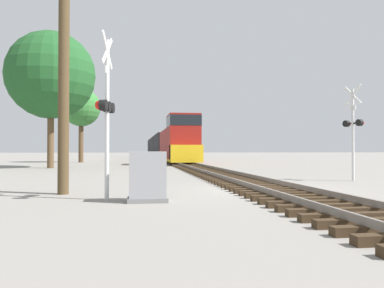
{
  "coord_description": "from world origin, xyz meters",
  "views": [
    {
      "loc": [
        -4.41,
        -12.5,
        1.39
      ],
      "look_at": [
        -1.34,
        7.81,
        1.72
      ],
      "focal_mm": 35.0,
      "sensor_mm": 36.0,
      "label": 1
    }
  ],
  "objects_px": {
    "crossing_signal_far": "(353,126)",
    "freight_train": "(162,146)",
    "crossing_signal_near": "(106,108)",
    "tree_mid_background": "(81,108)",
    "tree_far_right": "(51,75)",
    "utility_pole": "(64,42)",
    "relay_cabinet": "(148,177)"
  },
  "relations": [
    {
      "from": "crossing_signal_near",
      "to": "relay_cabinet",
      "type": "bearing_deg",
      "value": 76.73
    },
    {
      "from": "relay_cabinet",
      "to": "tree_far_right",
      "type": "xyz_separation_m",
      "value": [
        -6.81,
        19.99,
        6.5
      ]
    },
    {
      "from": "freight_train",
      "to": "crossing_signal_far",
      "type": "xyz_separation_m",
      "value": [
        5.28,
        -47.93,
        0.42
      ]
    },
    {
      "from": "crossing_signal_far",
      "to": "tree_mid_background",
      "type": "bearing_deg",
      "value": 10.66
    },
    {
      "from": "freight_train",
      "to": "tree_far_right",
      "type": "distance_m",
      "value": 35.47
    },
    {
      "from": "freight_train",
      "to": "relay_cabinet",
      "type": "distance_m",
      "value": 53.52
    },
    {
      "from": "relay_cabinet",
      "to": "tree_mid_background",
      "type": "height_order",
      "value": "tree_mid_background"
    },
    {
      "from": "freight_train",
      "to": "relay_cabinet",
      "type": "relative_size",
      "value": 48.06
    },
    {
      "from": "crossing_signal_far",
      "to": "relay_cabinet",
      "type": "distance_m",
      "value": 10.98
    },
    {
      "from": "crossing_signal_far",
      "to": "crossing_signal_near",
      "type": "bearing_deg",
      "value": 96.29
    },
    {
      "from": "crossing_signal_far",
      "to": "tree_mid_background",
      "type": "xyz_separation_m",
      "value": [
        -15.82,
        28.23,
        3.73
      ]
    },
    {
      "from": "crossing_signal_far",
      "to": "utility_pole",
      "type": "relative_size",
      "value": 0.46
    },
    {
      "from": "freight_train",
      "to": "utility_pole",
      "type": "xyz_separation_m",
      "value": [
        -6.66,
        -51.21,
        2.79
      ]
    },
    {
      "from": "relay_cabinet",
      "to": "utility_pole",
      "type": "xyz_separation_m",
      "value": [
        -2.57,
        2.14,
        4.16
      ]
    },
    {
      "from": "relay_cabinet",
      "to": "utility_pole",
      "type": "relative_size",
      "value": 0.14
    },
    {
      "from": "crossing_signal_near",
      "to": "crossing_signal_far",
      "type": "height_order",
      "value": "crossing_signal_near"
    },
    {
      "from": "relay_cabinet",
      "to": "tree_far_right",
      "type": "height_order",
      "value": "tree_far_right"
    },
    {
      "from": "crossing_signal_near",
      "to": "tree_far_right",
      "type": "distance_m",
      "value": 20.78
    },
    {
      "from": "freight_train",
      "to": "relay_cabinet",
      "type": "bearing_deg",
      "value": -94.38
    },
    {
      "from": "freight_train",
      "to": "tree_far_right",
      "type": "bearing_deg",
      "value": -108.09
    },
    {
      "from": "crossing_signal_far",
      "to": "utility_pole",
      "type": "bearing_deg",
      "value": 86.74
    },
    {
      "from": "relay_cabinet",
      "to": "tree_mid_background",
      "type": "bearing_deg",
      "value": 100.85
    },
    {
      "from": "crossing_signal_far",
      "to": "freight_train",
      "type": "bearing_deg",
      "value": -12.32
    },
    {
      "from": "crossing_signal_near",
      "to": "tree_far_right",
      "type": "xyz_separation_m",
      "value": [
        -5.67,
        19.45,
        4.61
      ]
    },
    {
      "from": "relay_cabinet",
      "to": "crossing_signal_far",
      "type": "bearing_deg",
      "value": 30.05
    },
    {
      "from": "crossing_signal_far",
      "to": "utility_pole",
      "type": "distance_m",
      "value": 12.61
    },
    {
      "from": "crossing_signal_near",
      "to": "tree_mid_background",
      "type": "bearing_deg",
      "value": -158.71
    },
    {
      "from": "tree_far_right",
      "to": "tree_mid_background",
      "type": "distance_m",
      "value": 13.7
    },
    {
      "from": "tree_mid_background",
      "to": "tree_far_right",
      "type": "bearing_deg",
      "value": -91.5
    },
    {
      "from": "utility_pole",
      "to": "freight_train",
      "type": "bearing_deg",
      "value": 82.59
    },
    {
      "from": "crossing_signal_near",
      "to": "tree_mid_background",
      "type": "relative_size",
      "value": 0.55
    },
    {
      "from": "freight_train",
      "to": "crossing_signal_far",
      "type": "relative_size",
      "value": 15.02
    }
  ]
}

